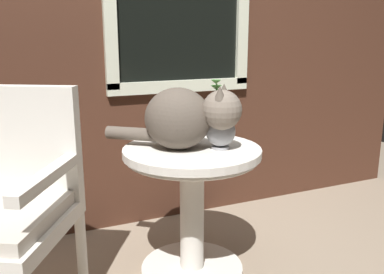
{
  "coord_description": "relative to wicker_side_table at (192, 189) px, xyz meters",
  "views": [
    {
      "loc": [
        -0.65,
        -1.53,
        1.11
      ],
      "look_at": [
        0.08,
        0.11,
        0.67
      ],
      "focal_mm": 38.6,
      "sensor_mm": 36.0,
      "label": 1
    }
  ],
  "objects": [
    {
      "name": "wicker_side_table",
      "position": [
        0.0,
        0.0,
        0.0
      ],
      "size": [
        0.63,
        0.63,
        0.62
      ],
      "color": "silver",
      "rests_on": "ground_plane"
    },
    {
      "name": "cat",
      "position": [
        -0.04,
        -0.0,
        0.34
      ],
      "size": [
        0.52,
        0.44,
        0.29
      ],
      "color": "brown",
      "rests_on": "wicker_side_table"
    },
    {
      "name": "back_wall",
      "position": [
        -0.07,
        0.66,
        0.88
      ],
      "size": [
        4.0,
        0.07,
        2.6
      ],
      "color": "#47281C",
      "rests_on": "ground_plane"
    },
    {
      "name": "pewter_vase_with_ivy",
      "position": [
        0.11,
        -0.06,
        0.3
      ],
      "size": [
        0.13,
        0.13,
        0.31
      ],
      "color": "#99999E",
      "rests_on": "wicker_side_table"
    }
  ]
}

